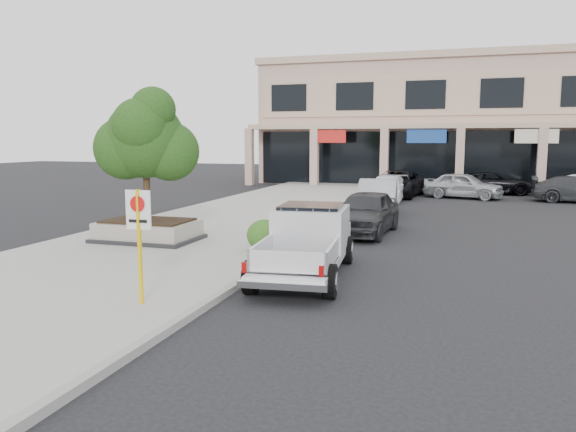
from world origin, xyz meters
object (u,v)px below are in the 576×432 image
object	(u,v)px
curb_car_d	(397,184)
lot_car_a	(463,185)
no_parking_sign	(139,231)
curb_car_b	(378,197)
pickup_truck	(305,243)
planter	(148,230)
curb_car_a	(365,212)
planter_tree	(151,139)
curb_car_c	(387,188)
lot_car_d	(492,183)

from	to	relation	value
curb_car_d	lot_car_a	xyz separation A→B (m)	(3.79, 0.17, -0.02)
no_parking_sign	curb_car_d	distance (m)	24.36
curb_car_b	pickup_truck	bearing A→B (deg)	-95.28
lot_car_a	planter	bearing A→B (deg)	167.16
curb_car_a	planter	bearing A→B (deg)	-142.28
planter_tree	lot_car_a	bearing A→B (deg)	61.97
pickup_truck	curb_car_a	distance (m)	6.87
curb_car_c	lot_car_a	size ratio (longest dim) A/B	1.08
curb_car_b	lot_car_d	distance (m)	12.84
no_parking_sign	pickup_truck	xyz separation A→B (m)	(2.36, 3.70, -0.77)
planter	lot_car_d	world-z (taller)	lot_car_d
planter	pickup_truck	bearing A→B (deg)	-23.14
curb_car_a	lot_car_a	distance (m)	14.24
planter	curb_car_a	distance (m)	7.69
planter_tree	curb_car_a	world-z (taller)	planter_tree
planter_tree	curb_car_c	bearing A→B (deg)	70.24
planter_tree	curb_car_b	world-z (taller)	planter_tree
planter_tree	curb_car_d	size ratio (longest dim) A/B	0.71
planter	lot_car_a	world-z (taller)	lot_car_a
curb_car_a	curb_car_c	distance (m)	11.27
planter_tree	curb_car_d	bearing A→B (deg)	72.02
lot_car_d	curb_car_b	bearing A→B (deg)	145.57
planter	curb_car_b	world-z (taller)	curb_car_b
planter_tree	pickup_truck	size ratio (longest dim) A/B	0.73
planter	curb_car_a	xyz separation A→B (m)	(6.38, 4.28, 0.31)
planter_tree	no_parking_sign	bearing A→B (deg)	-61.13
no_parking_sign	lot_car_d	size ratio (longest dim) A/B	0.46
no_parking_sign	curb_car_b	distance (m)	16.18
curb_car_d	lot_car_a	bearing A→B (deg)	9.97
no_parking_sign	curb_car_b	xyz separation A→B (m)	(2.32, 15.99, -0.83)
planter_tree	curb_car_d	xyz separation A→B (m)	(5.78, 17.80, -2.63)
planter	pickup_truck	size ratio (longest dim) A/B	0.58
curb_car_c	lot_car_d	size ratio (longest dim) A/B	0.96
curb_car_d	planter_tree	bearing A→B (deg)	-100.63
curb_car_a	lot_car_a	world-z (taller)	curb_car_a
curb_car_a	curb_car_b	bearing A→B (deg)	97.85
planter_tree	curb_car_a	bearing A→B (deg)	33.44
planter_tree	planter	bearing A→B (deg)	-131.03
curb_car_d	lot_car_a	world-z (taller)	curb_car_d
curb_car_b	lot_car_a	distance (m)	9.21
curb_car_b	planter_tree	bearing A→B (deg)	-127.04
pickup_truck	curb_car_d	size ratio (longest dim) A/B	0.97
lot_car_a	lot_car_d	distance (m)	3.64
planter	lot_car_a	xyz separation A→B (m)	(9.70, 18.13, 0.28)
curb_car_a	lot_car_a	bearing A→B (deg)	80.38
curb_car_c	lot_car_d	bearing A→B (deg)	47.64
planter_tree	curb_car_a	distance (m)	7.93
curb_car_c	pickup_truck	bearing A→B (deg)	-86.50
curb_car_d	pickup_truck	bearing A→B (deg)	-82.29
curb_car_a	curb_car_d	xyz separation A→B (m)	(-0.47, 13.68, -0.01)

